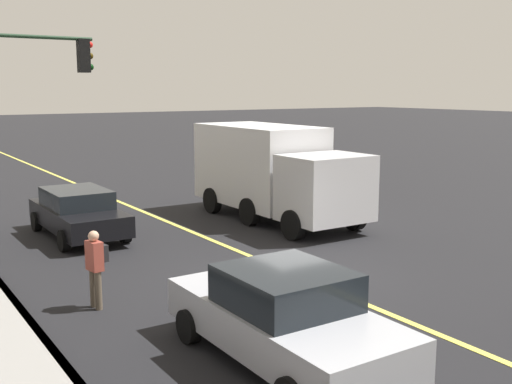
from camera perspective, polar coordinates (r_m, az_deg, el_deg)
name	(u,v)px	position (r m, az deg, el deg)	size (l,w,h in m)	color
ground	(294,275)	(14.86, 3.55, -7.63)	(200.00, 200.00, 0.00)	black
curb_edge	(30,324)	(12.40, -20.11, -11.40)	(80.00, 0.16, 0.15)	slate
lane_stripe_center	(294,274)	(14.86, 3.55, -7.61)	(80.00, 0.16, 0.01)	#D8CC4C
car_silver	(284,316)	(10.11, 2.60, -11.38)	(4.58, 2.09, 1.56)	#A8AAB2
car_black	(78,212)	(19.16, -16.13, -1.79)	(4.50, 1.96, 1.43)	black
truck_white	(273,170)	(20.75, 1.57, 2.02)	(7.05, 2.67, 3.14)	silver
pedestrian_with_backpack	(96,264)	(12.82, -14.58, -6.41)	(0.41, 0.41, 1.60)	brown
traffic_light_mast	(9,100)	(17.35, -21.87, 7.91)	(0.28, 3.71, 6.02)	#1E3823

